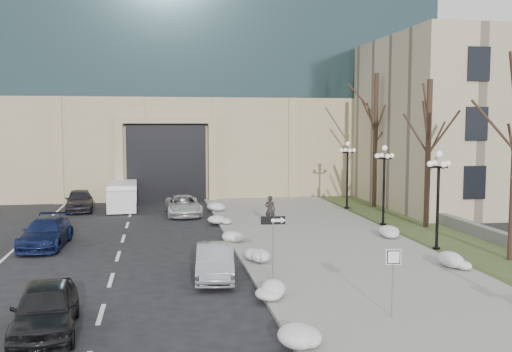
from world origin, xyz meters
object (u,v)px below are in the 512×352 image
at_px(keep_sign, 393,268).
at_px(lamppost_d, 347,166).
at_px(car_c, 46,233).
at_px(car_d, 183,206).
at_px(pedestrian, 270,210).
at_px(car_a, 45,308).
at_px(car_e, 79,200).
at_px(one_way_sign, 277,228).
at_px(lamppost_b, 438,187).
at_px(lamppost_c, 384,174).
at_px(car_b, 215,262).
at_px(box_truck, 122,197).

distance_m(keep_sign, lamppost_d, 22.44).
bearing_deg(car_c, lamppost_d, 28.55).
distance_m(car_d, lamppost_d, 11.61).
relative_size(pedestrian, lamppost_d, 0.36).
relative_size(car_a, car_c, 0.90).
xyz_separation_m(car_e, lamppost_d, (18.32, -2.60, 2.32)).
bearing_deg(keep_sign, car_e, 122.28).
bearing_deg(one_way_sign, pedestrian, 84.72).
height_order(lamppost_b, lamppost_c, same).
distance_m(car_b, lamppost_d, 19.45).
distance_m(car_a, lamppost_d, 26.56).
xyz_separation_m(car_d, lamppost_d, (11.35, 0.47, 2.42)).
distance_m(car_e, keep_sign, 27.21).
bearing_deg(lamppost_b, car_d, 132.17).
bearing_deg(one_way_sign, car_c, 144.85).
distance_m(lamppost_b, lamppost_c, 6.50).
xyz_separation_m(one_way_sign, lamppost_d, (8.57, 17.08, 0.94)).
bearing_deg(pedestrian, car_e, -10.77).
relative_size(car_a, lamppost_d, 0.91).
height_order(car_d, pedestrian, pedestrian).
bearing_deg(car_c, box_truck, 78.91).
relative_size(car_a, car_d, 0.93).
distance_m(car_b, pedestrian, 11.50).
bearing_deg(lamppost_c, one_way_sign, -129.01).
relative_size(box_truck, keep_sign, 2.58).
relative_size(pedestrian, one_way_sign, 0.66).
relative_size(keep_sign, lamppost_c, 0.47).
bearing_deg(car_d, box_truck, 136.78).
height_order(car_a, car_e, car_e).
bearing_deg(lamppost_d, car_e, 171.92).
bearing_deg(lamppost_b, keep_sign, -124.47).
xyz_separation_m(car_e, keep_sign, (12.41, -24.20, 0.89)).
xyz_separation_m(car_a, car_c, (-2.20, 12.03, -0.04)).
height_order(car_b, lamppost_b, lamppost_b).
distance_m(box_truck, keep_sign, 26.47).
relative_size(car_a, pedestrian, 2.55).
xyz_separation_m(car_b, lamppost_b, (10.80, 3.00, 2.40)).
relative_size(car_a, lamppost_c, 0.91).
bearing_deg(lamppost_b, pedestrian, 130.35).
bearing_deg(car_b, one_way_sign, -19.87).
height_order(car_c, lamppost_b, lamppost_b).
relative_size(pedestrian, keep_sign, 0.76).
bearing_deg(one_way_sign, car_e, 120.98).
relative_size(car_b, lamppost_c, 0.86).
bearing_deg(lamppost_c, car_a, -138.33).
bearing_deg(keep_sign, lamppost_d, 79.84).
height_order(car_e, one_way_sign, one_way_sign).
distance_m(car_e, lamppost_c, 20.58).
bearing_deg(one_way_sign, lamppost_c, 55.62).
bearing_deg(car_e, keep_sign, -68.23).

